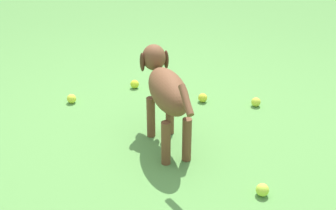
{
  "coord_description": "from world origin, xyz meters",
  "views": [
    {
      "loc": [
        -1.98,
        -1.36,
        1.35
      ],
      "look_at": [
        -0.21,
        -0.15,
        0.28
      ],
      "focal_mm": 45.17,
      "sensor_mm": 36.0,
      "label": 1
    }
  ],
  "objects_px": {
    "tennis_ball_3": "(203,98)",
    "tennis_ball_2": "(262,190)",
    "tennis_ball_0": "(72,99)",
    "tennis_ball_4": "(256,102)",
    "tennis_ball_1": "(135,84)",
    "dog": "(166,89)"
  },
  "relations": [
    {
      "from": "tennis_ball_3",
      "to": "tennis_ball_2",
      "type": "bearing_deg",
      "value": -134.11
    },
    {
      "from": "tennis_ball_3",
      "to": "tennis_ball_0",
      "type": "bearing_deg",
      "value": 125.12
    },
    {
      "from": "tennis_ball_4",
      "to": "tennis_ball_1",
      "type": "bearing_deg",
      "value": 104.61
    },
    {
      "from": "dog",
      "to": "tennis_ball_1",
      "type": "relative_size",
      "value": 9.93
    },
    {
      "from": "tennis_ball_3",
      "to": "dog",
      "type": "bearing_deg",
      "value": -170.81
    },
    {
      "from": "tennis_ball_2",
      "to": "tennis_ball_4",
      "type": "relative_size",
      "value": 1.0
    },
    {
      "from": "tennis_ball_0",
      "to": "dog",
      "type": "bearing_deg",
      "value": -94.82
    },
    {
      "from": "tennis_ball_1",
      "to": "tennis_ball_2",
      "type": "relative_size",
      "value": 1.0
    },
    {
      "from": "tennis_ball_4",
      "to": "dog",
      "type": "bearing_deg",
      "value": 162.22
    },
    {
      "from": "tennis_ball_0",
      "to": "tennis_ball_2",
      "type": "bearing_deg",
      "value": -97.76
    },
    {
      "from": "dog",
      "to": "tennis_ball_4",
      "type": "xyz_separation_m",
      "value": [
        0.77,
        -0.25,
        -0.33
      ]
    },
    {
      "from": "tennis_ball_1",
      "to": "tennis_ball_3",
      "type": "distance_m",
      "value": 0.57
    },
    {
      "from": "tennis_ball_4",
      "to": "tennis_ball_0",
      "type": "bearing_deg",
      "value": 121.86
    },
    {
      "from": "tennis_ball_2",
      "to": "tennis_ball_0",
      "type": "bearing_deg",
      "value": 82.24
    },
    {
      "from": "dog",
      "to": "tennis_ball_2",
      "type": "bearing_deg",
      "value": -152.83
    },
    {
      "from": "dog",
      "to": "tennis_ball_0",
      "type": "bearing_deg",
      "value": 33.83
    },
    {
      "from": "tennis_ball_0",
      "to": "tennis_ball_3",
      "type": "distance_m",
      "value": 0.95
    },
    {
      "from": "dog",
      "to": "tennis_ball_4",
      "type": "height_order",
      "value": "dog"
    },
    {
      "from": "tennis_ball_0",
      "to": "tennis_ball_2",
      "type": "distance_m",
      "value": 1.57
    },
    {
      "from": "dog",
      "to": "tennis_ball_0",
      "type": "relative_size",
      "value": 9.93
    },
    {
      "from": "tennis_ball_0",
      "to": "tennis_ball_3",
      "type": "bearing_deg",
      "value": -54.88
    },
    {
      "from": "dog",
      "to": "tennis_ball_1",
      "type": "distance_m",
      "value": 0.91
    }
  ]
}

